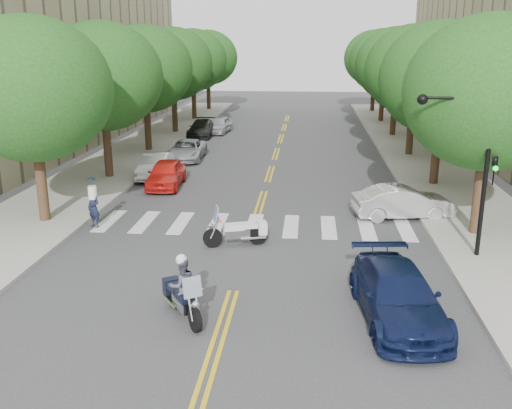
# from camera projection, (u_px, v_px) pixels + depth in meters

# --- Properties ---
(ground) EXTENTS (140.00, 140.00, 0.00)m
(ground) POSITION_uv_depth(u_px,v_px,m) (233.00, 291.00, 17.55)
(ground) COLOR #38383A
(ground) RESTS_ON ground
(sidewalk_left) EXTENTS (5.00, 60.00, 0.15)m
(sidewalk_left) POSITION_uv_depth(u_px,v_px,m) (139.00, 150.00, 39.41)
(sidewalk_left) COLOR #9E9991
(sidewalk_left) RESTS_ON ground
(sidewalk_right) EXTENTS (5.00, 60.00, 0.15)m
(sidewalk_right) POSITION_uv_depth(u_px,v_px,m) (419.00, 155.00, 37.71)
(sidewalk_right) COLOR #9E9991
(sidewalk_right) RESTS_ON ground
(tree_l_0) EXTENTS (6.40, 6.40, 8.45)m
(tree_l_0) POSITION_uv_depth(u_px,v_px,m) (31.00, 89.00, 22.52)
(tree_l_0) COLOR #382316
(tree_l_0) RESTS_ON ground
(tree_l_1) EXTENTS (6.40, 6.40, 8.45)m
(tree_l_1) POSITION_uv_depth(u_px,v_px,m) (102.00, 77.00, 30.17)
(tree_l_1) COLOR #382316
(tree_l_1) RESTS_ON ground
(tree_l_2) EXTENTS (6.40, 6.40, 8.45)m
(tree_l_2) POSITION_uv_depth(u_px,v_px,m) (145.00, 69.00, 37.82)
(tree_l_2) COLOR #382316
(tree_l_2) RESTS_ON ground
(tree_l_3) EXTENTS (6.40, 6.40, 8.45)m
(tree_l_3) POSITION_uv_depth(u_px,v_px,m) (173.00, 64.00, 45.47)
(tree_l_3) COLOR #382316
(tree_l_3) RESTS_ON ground
(tree_l_4) EXTENTS (6.40, 6.40, 8.45)m
(tree_l_4) POSITION_uv_depth(u_px,v_px,m) (193.00, 60.00, 53.11)
(tree_l_4) COLOR #382316
(tree_l_4) RESTS_ON ground
(tree_l_5) EXTENTS (6.40, 6.40, 8.45)m
(tree_l_5) POSITION_uv_depth(u_px,v_px,m) (208.00, 58.00, 60.76)
(tree_l_5) COLOR #382316
(tree_l_5) RESTS_ON ground
(tree_r_0) EXTENTS (6.40, 6.40, 8.45)m
(tree_r_0) POSITION_uv_depth(u_px,v_px,m) (490.00, 93.00, 20.94)
(tree_r_0) COLOR #382316
(tree_r_0) RESTS_ON ground
(tree_r_1) EXTENTS (6.40, 6.40, 8.45)m
(tree_r_1) POSITION_uv_depth(u_px,v_px,m) (443.00, 79.00, 28.59)
(tree_r_1) COLOR #382316
(tree_r_1) RESTS_ON ground
(tree_r_2) EXTENTS (6.40, 6.40, 8.45)m
(tree_r_2) POSITION_uv_depth(u_px,v_px,m) (415.00, 70.00, 36.24)
(tree_r_2) COLOR #382316
(tree_r_2) RESTS_ON ground
(tree_r_3) EXTENTS (6.40, 6.40, 8.45)m
(tree_r_3) POSITION_uv_depth(u_px,v_px,m) (397.00, 65.00, 43.89)
(tree_r_3) COLOR #382316
(tree_r_3) RESTS_ON ground
(tree_r_4) EXTENTS (6.40, 6.40, 8.45)m
(tree_r_4) POSITION_uv_depth(u_px,v_px,m) (384.00, 61.00, 51.53)
(tree_r_4) COLOR #382316
(tree_r_4) RESTS_ON ground
(tree_r_5) EXTENTS (6.40, 6.40, 8.45)m
(tree_r_5) POSITION_uv_depth(u_px,v_px,m) (375.00, 58.00, 59.18)
(tree_r_5) COLOR #382316
(tree_r_5) RESTS_ON ground
(traffic_signal_pole) EXTENTS (2.82, 0.42, 6.00)m
(traffic_signal_pole) POSITION_uv_depth(u_px,v_px,m) (473.00, 155.00, 19.16)
(traffic_signal_pole) COLOR black
(traffic_signal_pole) RESTS_ON ground
(motorcycle_police) EXTENTS (1.51, 2.07, 1.89)m
(motorcycle_police) POSITION_uv_depth(u_px,v_px,m) (182.00, 289.00, 15.67)
(motorcycle_police) COLOR black
(motorcycle_police) RESTS_ON ground
(motorcycle_parked) EXTENTS (2.38, 1.06, 1.58)m
(motorcycle_parked) POSITION_uv_depth(u_px,v_px,m) (241.00, 231.00, 21.30)
(motorcycle_parked) COLOR black
(motorcycle_parked) RESTS_ON ground
(officer_standing) EXTENTS (0.73, 0.66, 1.68)m
(officer_standing) POSITION_uv_depth(u_px,v_px,m) (94.00, 208.00, 23.28)
(officer_standing) COLOR #161C32
(officer_standing) RESTS_ON ground
(convertible) EXTENTS (4.45, 2.24, 1.40)m
(convertible) POSITION_uv_depth(u_px,v_px,m) (403.00, 202.00, 24.57)
(convertible) COLOR silver
(convertible) RESTS_ON ground
(sedan_blue) EXTENTS (2.57, 5.18, 1.45)m
(sedan_blue) POSITION_uv_depth(u_px,v_px,m) (398.00, 295.00, 15.59)
(sedan_blue) COLOR #0D163A
(sedan_blue) RESTS_ON ground
(parked_car_a) EXTENTS (1.88, 4.21, 1.41)m
(parked_car_a) POSITION_uv_depth(u_px,v_px,m) (166.00, 174.00, 29.76)
(parked_car_a) COLOR red
(parked_car_a) RESTS_ON ground
(parked_car_b) EXTENTS (1.60, 4.12, 1.34)m
(parked_car_b) POSITION_uv_depth(u_px,v_px,m) (156.00, 166.00, 31.79)
(parked_car_b) COLOR silver
(parked_car_b) RESTS_ON ground
(parked_car_c) EXTENTS (2.25, 4.58, 1.25)m
(parked_car_c) POSITION_uv_depth(u_px,v_px,m) (187.00, 150.00, 36.52)
(parked_car_c) COLOR #9B9EA2
(parked_car_c) RESTS_ON ground
(parked_car_d) EXTENTS (1.88, 4.54, 1.31)m
(parked_car_d) POSITION_uv_depth(u_px,v_px,m) (202.00, 128.00, 45.18)
(parked_car_d) COLOR black
(parked_car_d) RESTS_ON ground
(parked_car_e) EXTENTS (1.99, 4.11, 1.35)m
(parked_car_e) POSITION_uv_depth(u_px,v_px,m) (219.00, 125.00, 46.95)
(parked_car_e) COLOR #ACACB1
(parked_car_e) RESTS_ON ground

